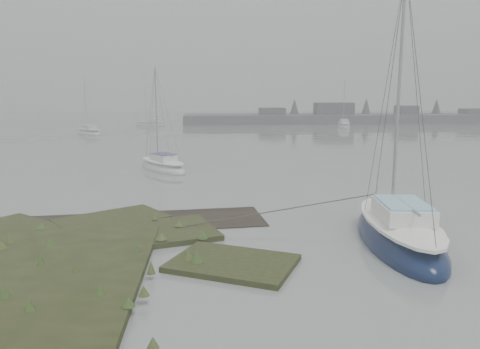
# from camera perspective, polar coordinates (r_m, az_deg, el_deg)

# --- Properties ---
(ground) EXTENTS (160.00, 160.00, 0.00)m
(ground) POSITION_cam_1_polar(r_m,az_deg,el_deg) (43.82, -3.65, 3.44)
(ground) COLOR slate
(ground) RESTS_ON ground
(far_shoreline) EXTENTS (60.00, 8.00, 4.15)m
(far_shoreline) POSITION_cam_1_polar(r_m,az_deg,el_deg) (80.22, 15.90, 6.70)
(far_shoreline) COLOR #4C4F51
(far_shoreline) RESTS_ON ground
(sailboat_main) EXTENTS (3.00, 7.12, 9.77)m
(sailboat_main) POSITION_cam_1_polar(r_m,az_deg,el_deg) (16.66, 18.75, -7.01)
(sailboat_main) COLOR #0B1837
(sailboat_main) RESTS_ON ground
(sailboat_white) EXTENTS (4.19, 5.12, 7.13)m
(sailboat_white) POSITION_cam_1_polar(r_m,az_deg,el_deg) (30.76, -9.40, 0.92)
(sailboat_white) COLOR silver
(sailboat_white) RESTS_ON ground
(sailboat_far_a) EXTENTS (4.50, 5.21, 7.37)m
(sailboat_far_a) POSITION_cam_1_polar(r_m,az_deg,el_deg) (58.92, -17.90, 4.90)
(sailboat_far_a) COLOR silver
(sailboat_far_a) RESTS_ON ground
(sailboat_far_b) EXTENTS (2.55, 5.50, 7.47)m
(sailboat_far_b) POSITION_cam_1_polar(r_m,az_deg,el_deg) (68.95, 12.54, 5.83)
(sailboat_far_b) COLOR silver
(sailboat_far_b) RESTS_ON ground
(sailboat_far_c) EXTENTS (4.97, 2.47, 6.71)m
(sailboat_far_c) POSITION_cam_1_polar(r_m,az_deg,el_deg) (71.98, -10.85, 6.04)
(sailboat_far_c) COLOR #9EA4A8
(sailboat_far_c) RESTS_ON ground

